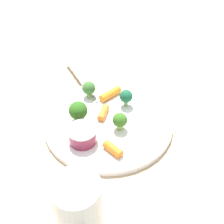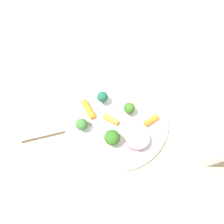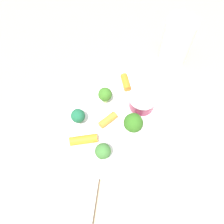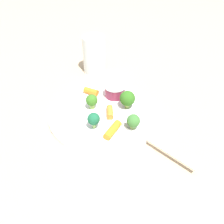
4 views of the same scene
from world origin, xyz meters
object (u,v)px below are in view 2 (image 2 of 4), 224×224
at_px(broccoli_floret_3, 112,138).
at_px(carrot_stick_1, 151,120).
at_px(fork, 58,131).
at_px(drinking_glass, 213,148).
at_px(plate, 117,119).
at_px(broccoli_floret_0, 82,125).
at_px(broccoli_floret_1, 102,97).
at_px(sauce_cup, 137,139).
at_px(broccoli_floret_2, 129,108).
at_px(carrot_stick_2, 88,109).
at_px(carrot_stick_0, 111,119).

bearing_deg(broccoli_floret_3, carrot_stick_1, -128.30).
distance_m(fork, drinking_glass, 0.37).
bearing_deg(plate, carrot_stick_1, -161.69).
bearing_deg(broccoli_floret_0, broccoli_floret_1, -98.84).
relative_size(broccoli_floret_0, drinking_glass, 0.35).
height_order(sauce_cup, broccoli_floret_2, broccoli_floret_2).
distance_m(broccoli_floret_1, fork, 0.14).
distance_m(broccoli_floret_3, carrot_stick_2, 0.10).
bearing_deg(sauce_cup, broccoli_floret_3, 24.50).
bearing_deg(carrot_stick_1, broccoli_floret_0, 30.28).
relative_size(broccoli_floret_3, carrot_stick_0, 1.15).
bearing_deg(carrot_stick_1, broccoli_floret_1, 0.07).
bearing_deg(plate, sauce_cup, 153.03).
bearing_deg(broccoli_floret_1, sauce_cup, 152.78).
bearing_deg(sauce_cup, carrot_stick_2, -8.96).
xyz_separation_m(carrot_stick_2, drinking_glass, (-0.31, -0.02, 0.04)).
xyz_separation_m(broccoli_floret_2, carrot_stick_0, (0.03, 0.04, -0.02)).
bearing_deg(carrot_stick_0, carrot_stick_1, -156.42).
xyz_separation_m(plate, broccoli_floret_2, (-0.02, -0.03, 0.03)).
relative_size(broccoli_floret_2, broccoli_floret_3, 0.84).
relative_size(broccoli_floret_1, broccoli_floret_2, 1.04).
height_order(broccoli_floret_3, carrot_stick_0, broccoli_floret_3).
height_order(broccoli_floret_2, carrot_stick_0, broccoli_floret_2).
relative_size(plate, broccoli_floret_3, 5.81).
xyz_separation_m(broccoli_floret_3, carrot_stick_2, (0.09, -0.05, -0.02)).
bearing_deg(broccoli_floret_0, carrot_stick_0, -140.31).
distance_m(sauce_cup, broccoli_floret_3, 0.06).
xyz_separation_m(plate, carrot_stick_2, (0.07, 0.01, 0.01)).
distance_m(broccoli_floret_1, broccoli_floret_3, 0.11).
height_order(sauce_cup, carrot_stick_2, sauce_cup).
distance_m(carrot_stick_2, fork, 0.09).
xyz_separation_m(broccoli_floret_3, fork, (0.13, 0.04, -0.02)).
relative_size(sauce_cup, broccoli_floret_3, 1.21).
bearing_deg(broccoli_floret_2, drinking_glass, 175.05).
bearing_deg(carrot_stick_0, broccoli_floret_0, 39.69).
relative_size(sauce_cup, fork, 0.36).
distance_m(sauce_cup, carrot_stick_2, 0.15).
relative_size(plate, fork, 1.73).
relative_size(broccoli_floret_2, carrot_stick_1, 0.98).
bearing_deg(carrot_stick_2, broccoli_floret_2, -157.06).
xyz_separation_m(broccoli_floret_2, drinking_glass, (-0.21, 0.02, 0.02)).
xyz_separation_m(broccoli_floret_1, broccoli_floret_3, (-0.07, 0.09, 0.00)).
bearing_deg(broccoli_floret_0, carrot_stick_2, -80.13).
xyz_separation_m(broccoli_floret_1, broccoli_floret_2, (-0.07, -0.00, -0.00)).
xyz_separation_m(broccoli_floret_1, fork, (0.07, 0.12, -0.02)).
height_order(plate, drinking_glass, drinking_glass).
xyz_separation_m(broccoli_floret_0, drinking_glass, (-0.30, -0.07, 0.02)).
relative_size(broccoli_floret_3, carrot_stick_2, 0.86).
xyz_separation_m(plate, carrot_stick_0, (0.01, 0.01, 0.01)).
bearing_deg(plate, fork, 38.97).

